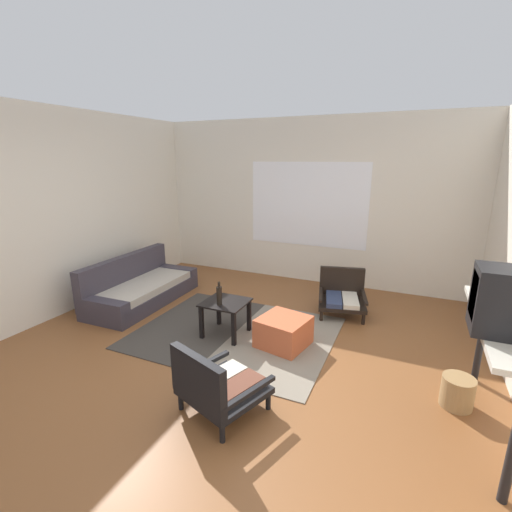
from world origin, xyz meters
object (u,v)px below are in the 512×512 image
Objects in this scene: armchair_by_window at (342,294)px; wicker_basket at (457,392)px; coffee_table at (226,309)px; armchair_striped_foreground at (216,385)px; console_shelf at (503,336)px; glass_bottle at (219,295)px; ottoman_orange at (283,332)px; couch at (140,288)px; clay_vase at (502,294)px.

wicker_basket is at bearing -50.44° from armchair_by_window.
coffee_table is at bearing -132.56° from armchair_by_window.
armchair_striped_foreground reaches higher than wicker_basket.
console_shelf is 0.72m from wicker_basket.
armchair_striped_foreground is at bearing -102.02° from armchair_by_window.
ottoman_orange is at bearing 11.10° from glass_bottle.
couch is 2.40m from ottoman_orange.
armchair_by_window is 2.54m from armchair_striped_foreground.
console_shelf reaches higher than couch.
ottoman_orange is 0.84m from glass_bottle.
glass_bottle is (-0.74, -0.14, 0.37)m from ottoman_orange.
console_shelf is (2.61, -0.54, 0.47)m from coffee_table.
coffee_table is at bearing 79.27° from glass_bottle.
glass_bottle is at bearing -168.90° from ottoman_orange.
clay_vase is at bearing -9.47° from ottoman_orange.
ottoman_orange is 0.34× the size of console_shelf.
armchair_striped_foreground is 1.30m from ottoman_orange.
armchair_by_window is 1.78m from glass_bottle.
armchair_by_window is at bearing 16.42° from couch.
armchair_by_window is at bearing 47.44° from coffee_table.
coffee_table is 0.24m from glass_bottle.
console_shelf is 0.35m from clay_vase.
armchair_by_window is 0.95× the size of armchair_striped_foreground.
armchair_striped_foreground is 2.89× the size of wicker_basket.
glass_bottle is 2.48m from wicker_basket.
ottoman_orange is at bearing 163.07° from console_shelf.
glass_bottle is at bearing 170.66° from console_shelf.
console_shelf is (1.48, -1.77, 0.54)m from armchair_by_window.
coffee_table is 1.87× the size of wicker_basket.
wicker_basket is (2.44, -0.23, -0.41)m from glass_bottle.
couch is 4.41m from console_shelf.
console_shelf is at bearing -50.03° from armchair_by_window.
coffee_table is 0.68× the size of armchair_by_window.
armchair_by_window is 0.49× the size of console_shelf.
ottoman_orange is 1.73× the size of clay_vase.
wicker_basket is (1.29, -1.56, -0.12)m from armchair_by_window.
coffee_table is 0.73m from ottoman_orange.
ottoman_orange is at bearing 170.53° from clay_vase.
clay_vase is (4.27, -0.68, 0.83)m from couch.
armchair_striped_foreground is (2.26, -1.66, 0.07)m from couch.
ottoman_orange is at bearing 3.18° from coffee_table.
console_shelf is at bearing 19.66° from armchair_striped_foreground.
armchair_by_window is at bearing 129.97° from console_shelf.
coffee_table is at bearing 172.22° from wicker_basket.
coffee_table is at bearing -13.77° from couch.
armchair_by_window is at bearing 129.56° from wicker_basket.
glass_bottle is 1.02× the size of wicker_basket.
clay_vase reaches higher than glass_bottle.
console_shelf is 2.68m from glass_bottle.
couch is 4.14m from wicker_basket.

